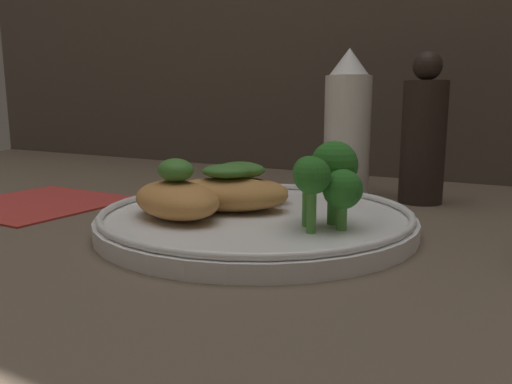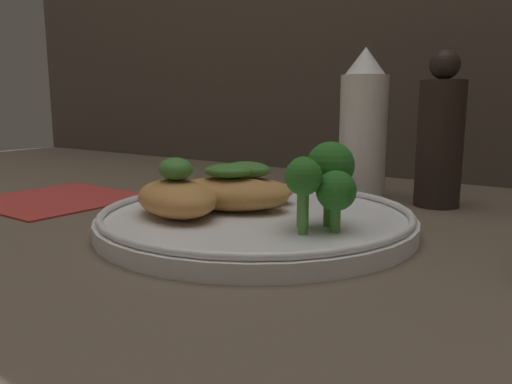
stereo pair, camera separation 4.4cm
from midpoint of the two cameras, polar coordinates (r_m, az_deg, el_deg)
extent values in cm
cube|color=brown|center=(44.75, -2.82, -4.95)|extent=(180.00, 180.00, 1.00)
cylinder|color=white|center=(44.45, -2.83, -3.45)|extent=(27.94, 27.94, 1.40)
torus|color=white|center=(44.22, -2.84, -2.19)|extent=(27.34, 27.34, 0.60)
ellipsoid|color=#BC7F42|center=(43.44, -11.94, -0.89)|extent=(11.43, 9.71, 3.19)
ellipsoid|color=#3D752D|center=(43.02, -12.07, 2.47)|extent=(4.48, 4.13, 1.94)
ellipsoid|color=#BC7F42|center=(45.32, -6.48, -0.39)|extent=(12.80, 9.95, 3.01)
ellipsoid|color=#3D752D|center=(44.97, -6.53, 2.29)|extent=(5.52, 5.01, 1.27)
ellipsoid|color=#BC7F42|center=(49.72, -4.30, 0.24)|extent=(10.63, 7.45, 2.41)
ellipsoid|color=#3D752D|center=(49.41, -4.34, 2.53)|extent=(5.62, 4.82, 1.60)
cylinder|color=#4C8E38|center=(38.81, 6.61, -2.84)|extent=(0.80, 0.80, 2.15)
sphere|color=#286B23|center=(38.38, 6.67, 0.30)|extent=(3.10, 3.10, 3.10)
cylinder|color=#4C8E38|center=(40.83, 5.97, -1.18)|extent=(0.93, 0.93, 3.53)
sphere|color=#286B23|center=(40.33, 6.05, 3.15)|extent=(3.83, 3.83, 3.83)
cylinder|color=#4C8E38|center=(39.73, 2.84, -1.49)|extent=(0.95, 0.95, 3.49)
sphere|color=#286B23|center=(39.28, 2.87, 2.27)|extent=(2.55, 2.55, 2.55)
cylinder|color=#4C8E38|center=(37.56, 3.05, -2.23)|extent=(0.73, 0.73, 3.43)
sphere|color=#286B23|center=(37.07, 3.09, 1.85)|extent=(2.82, 2.82, 2.82)
cylinder|color=white|center=(60.53, 8.32, 6.28)|extent=(5.49, 5.49, 14.27)
cone|color=white|center=(60.57, 8.54, 14.52)|extent=(4.66, 4.66, 3.14)
cylinder|color=black|center=(57.87, 16.52, 5.40)|extent=(4.82, 4.82, 13.50)
sphere|color=black|center=(57.82, 16.95, 13.64)|extent=(3.13, 3.13, 3.13)
cube|color=#B2332D|center=(61.48, -25.62, -1.09)|extent=(16.24, 16.24, 0.40)
camera|label=1|loc=(0.02, -92.86, -0.52)|focal=35.00mm
camera|label=2|loc=(0.02, 87.14, 0.52)|focal=35.00mm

